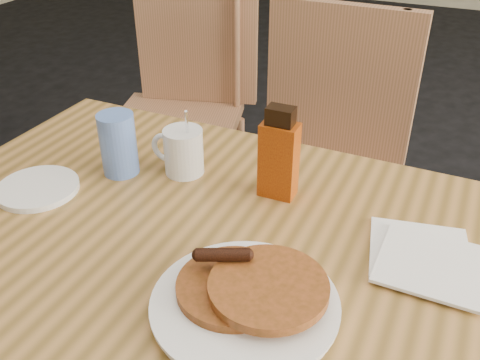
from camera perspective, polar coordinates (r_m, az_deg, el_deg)
name	(u,v)px	position (r m, az deg, el deg)	size (l,w,h in m)	color
main_table	(228,272)	(0.92, -1.28, -9.83)	(1.33, 0.92, 0.75)	#AF7A3E
chair_main_far	(326,148)	(1.58, 9.12, 3.43)	(0.45, 0.45, 0.97)	#A9714F
chair_wall_extra	(186,86)	(1.98, -5.82, 9.91)	(0.54, 0.55, 0.98)	#A9714F
pancake_plate	(247,298)	(0.80, 0.72, -12.48)	(0.28, 0.28, 0.07)	white
coffee_mug	(182,150)	(1.10, -6.16, 3.16)	(0.12, 0.08, 0.15)	white
syrup_bottle	(279,156)	(1.00, 4.17, 2.59)	(0.07, 0.04, 0.18)	maroon
napkin_stack	(425,258)	(0.93, 19.14, -7.88)	(0.20, 0.21, 0.01)	white
blue_tumbler	(118,144)	(1.11, -12.86, 3.76)	(0.07, 0.07, 0.13)	#597ED1
side_saucer	(38,188)	(1.12, -20.76, -0.82)	(0.16, 0.16, 0.01)	white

